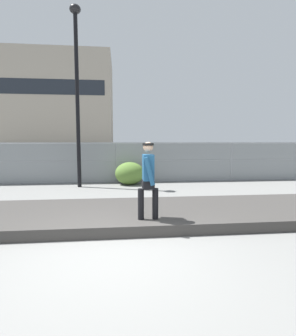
{
  "coord_description": "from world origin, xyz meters",
  "views": [
    {
      "loc": [
        0.12,
        -4.31,
        1.9
      ],
      "look_at": [
        1.18,
        5.33,
        0.93
      ],
      "focal_mm": 28.53,
      "sensor_mm": 36.0,
      "label": 1
    }
  ],
  "objects_px": {
    "parked_car_far": "(237,160)",
    "skateboard": "(148,227)",
    "parked_car_mid": "(121,161)",
    "shrub_left": "(130,173)",
    "street_lamp": "(77,77)",
    "skater": "(148,179)",
    "parked_car_near": "(11,162)"
  },
  "relations": [
    {
      "from": "parked_car_far",
      "to": "skateboard",
      "type": "bearing_deg",
      "value": -123.91
    },
    {
      "from": "parked_car_far",
      "to": "parked_car_mid",
      "type": "bearing_deg",
      "value": -178.21
    },
    {
      "from": "skateboard",
      "to": "shrub_left",
      "type": "height_order",
      "value": "shrub_left"
    },
    {
      "from": "parked_car_far",
      "to": "shrub_left",
      "type": "height_order",
      "value": "parked_car_far"
    },
    {
      "from": "street_lamp",
      "to": "parked_car_far",
      "type": "distance_m",
      "value": 9.91
    },
    {
      "from": "skater",
      "to": "parked_car_far",
      "type": "xyz_separation_m",
      "value": [
        6.25,
        9.29,
        -0.27
      ]
    },
    {
      "from": "skateboard",
      "to": "parked_car_far",
      "type": "bearing_deg",
      "value": 56.09
    },
    {
      "from": "parked_car_mid",
      "to": "shrub_left",
      "type": "xyz_separation_m",
      "value": [
        0.35,
        -2.99,
        -0.34
      ]
    },
    {
      "from": "parked_car_near",
      "to": "parked_car_far",
      "type": "bearing_deg",
      "value": 2.1
    },
    {
      "from": "street_lamp",
      "to": "parked_car_far",
      "type": "height_order",
      "value": "street_lamp"
    },
    {
      "from": "skater",
      "to": "parked_car_near",
      "type": "xyz_separation_m",
      "value": [
        -6.14,
        8.84,
        -0.27
      ]
    },
    {
      "from": "street_lamp",
      "to": "parked_car_far",
      "type": "xyz_separation_m",
      "value": [
        8.5,
        3.56,
        -3.63
      ]
    },
    {
      "from": "skater",
      "to": "parked_car_far",
      "type": "height_order",
      "value": "skater"
    },
    {
      "from": "skater",
      "to": "parked_car_mid",
      "type": "bearing_deg",
      "value": 93.05
    },
    {
      "from": "parked_car_near",
      "to": "shrub_left",
      "type": "height_order",
      "value": "parked_car_near"
    },
    {
      "from": "street_lamp",
      "to": "parked_car_near",
      "type": "bearing_deg",
      "value": 141.39
    },
    {
      "from": "parked_car_mid",
      "to": "shrub_left",
      "type": "relative_size",
      "value": 3.49
    },
    {
      "from": "street_lamp",
      "to": "shrub_left",
      "type": "xyz_separation_m",
      "value": [
        2.12,
        0.36,
        -3.97
      ]
    },
    {
      "from": "parked_car_near",
      "to": "parked_car_mid",
      "type": "bearing_deg",
      "value": 2.47
    },
    {
      "from": "street_lamp",
      "to": "parked_car_mid",
      "type": "relative_size",
      "value": 1.61
    },
    {
      "from": "parked_car_near",
      "to": "skater",
      "type": "bearing_deg",
      "value": -55.21
    },
    {
      "from": "skater",
      "to": "parked_car_near",
      "type": "height_order",
      "value": "skater"
    },
    {
      "from": "skateboard",
      "to": "parked_car_near",
      "type": "xyz_separation_m",
      "value": [
        -6.14,
        8.84,
        0.78
      ]
    },
    {
      "from": "parked_car_near",
      "to": "parked_car_far",
      "type": "relative_size",
      "value": 1.0
    },
    {
      "from": "skater",
      "to": "street_lamp",
      "type": "height_order",
      "value": "street_lamp"
    },
    {
      "from": "skateboard",
      "to": "parked_car_mid",
      "type": "distance_m",
      "value": 9.13
    },
    {
      "from": "street_lamp",
      "to": "parked_car_mid",
      "type": "bearing_deg",
      "value": 62.15
    },
    {
      "from": "shrub_left",
      "to": "parked_car_mid",
      "type": "bearing_deg",
      "value": 96.62
    },
    {
      "from": "skater",
      "to": "parked_car_near",
      "type": "bearing_deg",
      "value": 124.79
    },
    {
      "from": "street_lamp",
      "to": "parked_car_mid",
      "type": "distance_m",
      "value": 5.25
    },
    {
      "from": "skater",
      "to": "parked_car_mid",
      "type": "relative_size",
      "value": 0.4
    },
    {
      "from": "parked_car_mid",
      "to": "street_lamp",
      "type": "bearing_deg",
      "value": -117.85
    }
  ]
}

